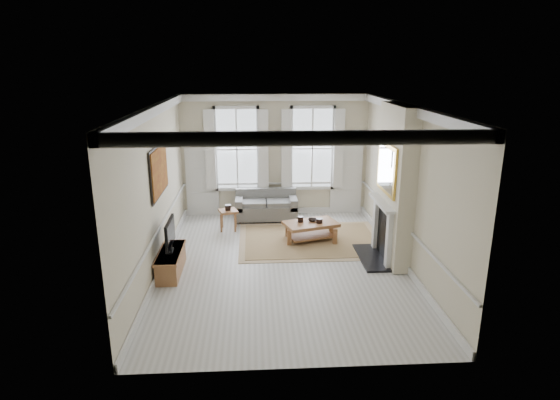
{
  "coord_description": "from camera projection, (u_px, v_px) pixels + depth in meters",
  "views": [
    {
      "loc": [
        -0.6,
        -9.32,
        4.21
      ],
      "look_at": [
        -0.02,
        0.71,
        1.25
      ],
      "focal_mm": 30.0,
      "sensor_mm": 36.0,
      "label": 1
    }
  ],
  "objects": [
    {
      "name": "tv_stand",
      "position": [
        171.0,
        262.0,
        9.68
      ],
      "size": [
        0.43,
        1.32,
        0.47
      ],
      "primitive_type": "cube",
      "color": "brown",
      "rests_on": "floor"
    },
    {
      "name": "fireplace",
      "position": [
        382.0,
        227.0,
        10.25
      ],
      "size": [
        0.21,
        1.45,
        1.33
      ],
      "color": "silver",
      "rests_on": "floor"
    },
    {
      "name": "hearth",
      "position": [
        371.0,
        257.0,
        10.44
      ],
      "size": [
        0.55,
        1.5,
        0.05
      ],
      "primitive_type": "cube",
      "color": "black",
      "rests_on": "floor"
    },
    {
      "name": "tv",
      "position": [
        170.0,
        234.0,
        9.5
      ],
      "size": [
        0.08,
        0.9,
        0.68
      ],
      "color": "black",
      "rests_on": "tv_stand"
    },
    {
      "name": "floor",
      "position": [
        283.0,
        264.0,
        10.15
      ],
      "size": [
        7.2,
        7.2,
        0.0
      ],
      "primitive_type": "plane",
      "color": "#B7B5AD",
      "rests_on": "ground"
    },
    {
      "name": "right_wall",
      "position": [
        406.0,
        187.0,
        9.81
      ],
      "size": [
        0.0,
        7.2,
        7.2
      ],
      "primitive_type": "plane",
      "rotation": [
        1.57,
        0.0,
        -1.57
      ],
      "color": "beige",
      "rests_on": "floor"
    },
    {
      "name": "coffee_table",
      "position": [
        311.0,
        226.0,
        11.39
      ],
      "size": [
        1.42,
        1.07,
        0.47
      ],
      "rotation": [
        0.0,
        0.0,
        0.3
      ],
      "color": "brown",
      "rests_on": "rug"
    },
    {
      "name": "ceramic_pot_a",
      "position": [
        301.0,
        219.0,
        11.38
      ],
      "size": [
        0.14,
        0.14,
        0.14
      ],
      "primitive_type": "cylinder",
      "color": "black",
      "rests_on": "coffee_table"
    },
    {
      "name": "left_wall",
      "position": [
        156.0,
        191.0,
        9.52
      ],
      "size": [
        0.0,
        7.2,
        7.2
      ],
      "primitive_type": "plane",
      "rotation": [
        1.57,
        0.0,
        1.57
      ],
      "color": "beige",
      "rests_on": "floor"
    },
    {
      "name": "chimney_breast",
      "position": [
        395.0,
        185.0,
        9.99
      ],
      "size": [
        0.35,
        1.7,
        3.38
      ],
      "primitive_type": "cube",
      "color": "beige",
      "rests_on": "floor"
    },
    {
      "name": "painting",
      "position": [
        159.0,
        171.0,
        9.71
      ],
      "size": [
        0.05,
        1.66,
        1.06
      ],
      "primitive_type": "cube",
      "color": "#9F671B",
      "rests_on": "left_wall"
    },
    {
      "name": "door_left",
      "position": [
        202.0,
        176.0,
        13.11
      ],
      "size": [
        0.9,
        0.08,
        2.3
      ],
      "primitive_type": "cube",
      "color": "silver",
      "rests_on": "floor"
    },
    {
      "name": "sofa",
      "position": [
        266.0,
        207.0,
        13.01
      ],
      "size": [
        1.69,
        0.82,
        0.82
      ],
      "color": "#565653",
      "rests_on": "floor"
    },
    {
      "name": "door_right",
      "position": [
        346.0,
        174.0,
        13.34
      ],
      "size": [
        0.9,
        0.08,
        2.3
      ],
      "primitive_type": "cube",
      "color": "silver",
      "rests_on": "floor"
    },
    {
      "name": "window_right",
      "position": [
        312.0,
        148.0,
        13.07
      ],
      "size": [
        1.26,
        0.2,
        2.2
      ],
      "primitive_type": null,
      "color": "#B2BCC6",
      "rests_on": "back_wall"
    },
    {
      "name": "side_table",
      "position": [
        228.0,
        214.0,
        12.14
      ],
      "size": [
        0.55,
        0.55,
        0.54
      ],
      "rotation": [
        0.0,
        0.0,
        0.3
      ],
      "color": "brown",
      "rests_on": "floor"
    },
    {
      "name": "back_wall",
      "position": [
        275.0,
        156.0,
        13.11
      ],
      "size": [
        5.2,
        0.0,
        5.2
      ],
      "primitive_type": "plane",
      "rotation": [
        1.57,
        0.0,
        0.0
      ],
      "color": "beige",
      "rests_on": "floor"
    },
    {
      "name": "rug",
      "position": [
        311.0,
        240.0,
        11.5
      ],
      "size": [
        3.5,
        2.6,
        0.02
      ],
      "primitive_type": "cube",
      "color": "#A28553",
      "rests_on": "floor"
    },
    {
      "name": "bowl",
      "position": [
        312.0,
        220.0,
        11.46
      ],
      "size": [
        0.27,
        0.27,
        0.05
      ],
      "primitive_type": "imported",
      "rotation": [
        0.0,
        0.0,
        -0.25
      ],
      "color": "black",
      "rests_on": "coffee_table"
    },
    {
      "name": "ceiling",
      "position": [
        283.0,
        105.0,
        9.18
      ],
      "size": [
        7.2,
        7.2,
        0.0
      ],
      "primitive_type": "plane",
      "rotation": [
        3.14,
        0.0,
        0.0
      ],
      "color": "white",
      "rests_on": "back_wall"
    },
    {
      "name": "window_left",
      "position": [
        237.0,
        149.0,
        12.95
      ],
      "size": [
        1.26,
        0.2,
        2.2
      ],
      "primitive_type": null,
      "color": "#B2BCC6",
      "rests_on": "back_wall"
    },
    {
      "name": "mirror",
      "position": [
        386.0,
        169.0,
        9.88
      ],
      "size": [
        0.06,
        1.26,
        1.06
      ],
      "primitive_type": "cube",
      "color": "gold",
      "rests_on": "chimney_breast"
    },
    {
      "name": "ceramic_pot_b",
      "position": [
        319.0,
        221.0,
        11.32
      ],
      "size": [
        0.15,
        0.15,
        0.11
      ],
      "primitive_type": "cylinder",
      "color": "black",
      "rests_on": "coffee_table"
    }
  ]
}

